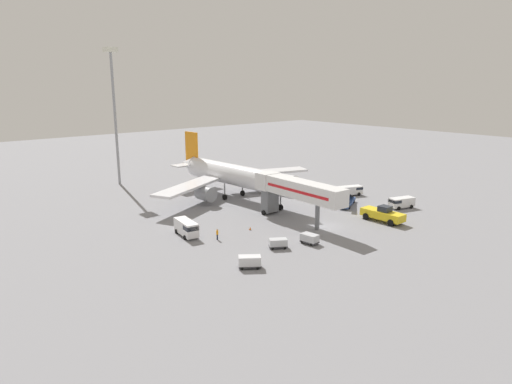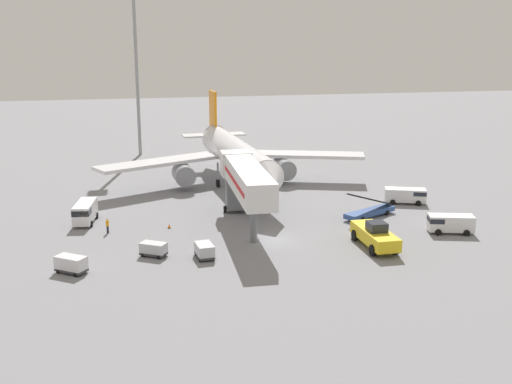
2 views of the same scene
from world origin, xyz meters
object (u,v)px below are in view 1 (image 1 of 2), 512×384
jet_bridge (294,190)px  service_van_rear_left (187,227)px  baggage_cart_far_center (278,243)px  service_van_rear_right (350,190)px  belt_loader_truck (348,201)px  baggage_cart_near_center (250,261)px  baggage_cart_near_right (310,238)px  safety_cone_alpha (250,228)px  ground_crew_worker_foreground (217,234)px  apron_light_mast (113,93)px  airplane_at_gate (235,176)px  pushback_tug (383,214)px  service_van_mid_right (401,202)px

jet_bridge → service_van_rear_left: (-17.06, 5.08, -4.00)m
jet_bridge → baggage_cart_far_center: (-10.32, -7.39, -4.57)m
service_van_rear_left → service_van_rear_right: bearing=0.1°
belt_loader_truck → baggage_cart_near_center: belt_loader_truck is taller
baggage_cart_near_right → safety_cone_alpha: 10.41m
ground_crew_worker_foreground → apron_light_mast: apron_light_mast is taller
airplane_at_gate → safety_cone_alpha: bearing=-121.4°
baggage_cart_near_center → baggage_cart_near_right: 12.01m
pushback_tug → service_van_rear_left: size_ratio=1.32×
jet_bridge → belt_loader_truck: bearing=2.0°
airplane_at_gate → safety_cone_alpha: size_ratio=73.38×
ground_crew_worker_foreground → jet_bridge: bearing=-3.1°
belt_loader_truck → service_van_rear_right: (6.72, 4.64, 0.31)m
jet_bridge → service_van_rear_left: 18.24m
pushback_tug → baggage_cart_near_right: size_ratio=2.85×
baggage_cart_near_center → service_van_rear_right: bearing=21.4°
baggage_cart_far_center → baggage_cart_near_right: (4.62, -1.55, 0.04)m
jet_bridge → ground_crew_worker_foreground: 15.30m
service_van_mid_right → apron_light_mast: (-29.97, 51.99, 18.76)m
apron_light_mast → service_van_rear_left: bearing=-100.8°
baggage_cart_far_center → belt_loader_truck: bearing=17.6°
belt_loader_truck → baggage_cart_far_center: belt_loader_truck is taller
jet_bridge → baggage_cart_near_center: jet_bridge is taller
safety_cone_alpha → jet_bridge: bearing=-8.2°
baggage_cart_far_center → ground_crew_worker_foreground: bearing=117.7°
pushback_tug → safety_cone_alpha: size_ratio=14.03×
pushback_tug → service_van_mid_right: (9.47, 2.61, -0.12)m
airplane_at_gate → service_van_rear_left: bearing=-145.6°
baggage_cart_near_right → safety_cone_alpha: size_ratio=4.92×
belt_loader_truck → ground_crew_worker_foreground: size_ratio=4.34×
airplane_at_gate → baggage_cart_near_right: airplane_at_gate is taller
pushback_tug → baggage_cart_far_center: (-21.41, 2.07, -0.49)m
jet_bridge → service_van_rear_right: bearing=13.6°
baggage_cart_far_center → airplane_at_gate: bearing=63.8°
service_van_rear_left → baggage_cart_far_center: 14.19m
baggage_cart_far_center → apron_light_mast: size_ratio=0.09×
pushback_tug → service_van_rear_left: bearing=152.7°
service_van_rear_left → ground_crew_worker_foreground: bearing=-60.3°
airplane_at_gate → ground_crew_worker_foreground: (-16.93, -17.53, -3.60)m
airplane_at_gate → baggage_cart_near_right: size_ratio=14.90×
baggage_cart_near_center → ground_crew_worker_foreground: 11.36m
apron_light_mast → safety_cone_alpha: bearing=-88.3°
service_van_rear_right → apron_light_mast: (-30.81, 39.98, 18.79)m
baggage_cart_near_center → apron_light_mast: apron_light_mast is taller
baggage_cart_near_right → baggage_cart_far_center: bearing=161.5°
belt_loader_truck → baggage_cart_near_center: (-32.32, -10.66, 0.06)m
baggage_cart_near_right → apron_light_mast: size_ratio=0.09×
pushback_tug → service_van_rear_left: pushback_tug is taller
service_van_rear_left → baggage_cart_near_center: (-0.59, -15.22, -0.47)m
jet_bridge → ground_crew_worker_foreground: (-14.61, 0.80, -4.45)m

